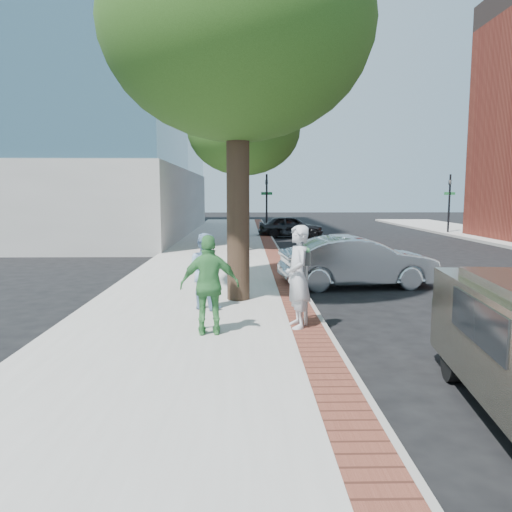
{
  "coord_description": "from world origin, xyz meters",
  "views": [
    {
      "loc": [
        -0.43,
        -9.52,
        2.59
      ],
      "look_at": [
        -0.2,
        1.57,
        1.2
      ],
      "focal_mm": 35.0,
      "sensor_mm": 36.0,
      "label": 1
    }
  ],
  "objects_px": {
    "person_gray": "(298,277)",
    "parking_meter": "(306,270)",
    "sedan_silver": "(358,262)",
    "person_officer": "(205,271)",
    "bg_car": "(291,227)",
    "person_green": "(210,285)"
  },
  "relations": [
    {
      "from": "person_gray",
      "to": "sedan_silver",
      "type": "xyz_separation_m",
      "value": [
        2.18,
        4.74,
        -0.38
      ]
    },
    {
      "from": "person_officer",
      "to": "person_gray",
      "type": "bearing_deg",
      "value": 170.01
    },
    {
      "from": "person_officer",
      "to": "person_green",
      "type": "distance_m",
      "value": 2.0
    },
    {
      "from": "parking_meter",
      "to": "person_officer",
      "type": "distance_m",
      "value": 2.48
    },
    {
      "from": "parking_meter",
      "to": "person_green",
      "type": "relative_size",
      "value": 0.85
    },
    {
      "from": "person_gray",
      "to": "person_green",
      "type": "height_order",
      "value": "person_gray"
    },
    {
      "from": "person_gray",
      "to": "bg_car",
      "type": "bearing_deg",
      "value": 166.38
    },
    {
      "from": "person_gray",
      "to": "person_officer",
      "type": "distance_m",
      "value": 2.41
    },
    {
      "from": "person_gray",
      "to": "parking_meter",
      "type": "bearing_deg",
      "value": 112.54
    },
    {
      "from": "person_gray",
      "to": "person_green",
      "type": "distance_m",
      "value": 1.62
    },
    {
      "from": "sedan_silver",
      "to": "parking_meter",
      "type": "bearing_deg",
      "value": 150.59
    },
    {
      "from": "person_gray",
      "to": "person_green",
      "type": "relative_size",
      "value": 1.08
    },
    {
      "from": "person_officer",
      "to": "bg_car",
      "type": "height_order",
      "value": "person_officer"
    },
    {
      "from": "parking_meter",
      "to": "person_gray",
      "type": "relative_size",
      "value": 0.78
    },
    {
      "from": "parking_meter",
      "to": "sedan_silver",
      "type": "bearing_deg",
      "value": 66.51
    },
    {
      "from": "person_officer",
      "to": "sedan_silver",
      "type": "distance_m",
      "value": 5.1
    },
    {
      "from": "bg_car",
      "to": "sedan_silver",
      "type": "bearing_deg",
      "value": -178.97
    },
    {
      "from": "parking_meter",
      "to": "bg_car",
      "type": "distance_m",
      "value": 20.5
    },
    {
      "from": "person_officer",
      "to": "sedan_silver",
      "type": "relative_size",
      "value": 0.38
    },
    {
      "from": "sedan_silver",
      "to": "person_gray",
      "type": "bearing_deg",
      "value": 149.35
    },
    {
      "from": "parking_meter",
      "to": "person_officer",
      "type": "bearing_deg",
      "value": 143.32
    },
    {
      "from": "person_gray",
      "to": "person_green",
      "type": "xyz_separation_m",
      "value": [
        -1.57,
        -0.41,
        -0.07
      ]
    }
  ]
}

